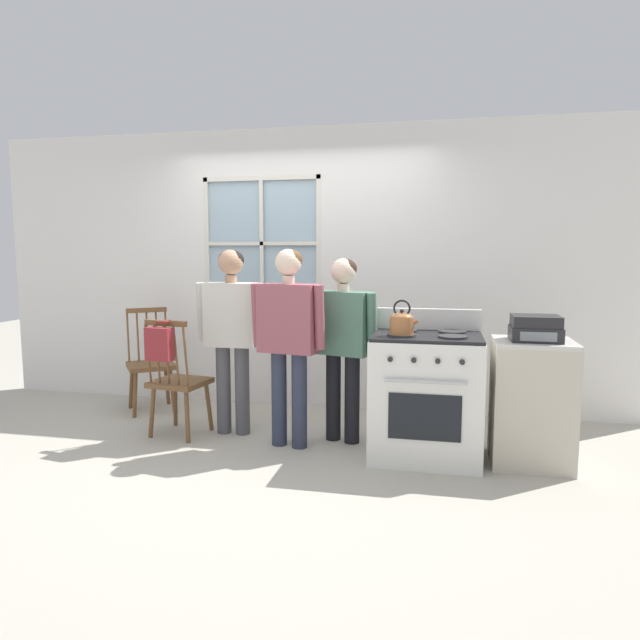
# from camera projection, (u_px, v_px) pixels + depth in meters

# --- Properties ---
(ground_plane) EXTENTS (16.00, 16.00, 0.00)m
(ground_plane) POSITION_uv_depth(u_px,v_px,m) (261.00, 452.00, 4.35)
(ground_plane) COLOR #B2AD9E
(wall_back) EXTENTS (6.40, 0.16, 2.70)m
(wall_back) POSITION_uv_depth(u_px,v_px,m) (306.00, 272.00, 5.54)
(wall_back) COLOR white
(wall_back) RESTS_ON ground_plane
(chair_by_window) EXTENTS (0.48, 0.46, 0.98)m
(chair_by_window) POSITION_uv_depth(u_px,v_px,m) (179.00, 383.00, 4.72)
(chair_by_window) COLOR brown
(chair_by_window) RESTS_ON ground_plane
(chair_near_wall) EXTENTS (0.58, 0.57, 0.98)m
(chair_near_wall) POSITION_uv_depth(u_px,v_px,m) (150.00, 365.00, 5.47)
(chair_near_wall) COLOR brown
(chair_near_wall) RESTS_ON ground_plane
(person_elderly_left) EXTENTS (0.58, 0.23, 1.54)m
(person_elderly_left) POSITION_uv_depth(u_px,v_px,m) (232.00, 323.00, 4.71)
(person_elderly_left) COLOR #4C4C51
(person_elderly_left) RESTS_ON ground_plane
(person_teen_center) EXTENTS (0.62, 0.29, 1.54)m
(person_teen_center) POSITION_uv_depth(u_px,v_px,m) (289.00, 328.00, 4.39)
(person_teen_center) COLOR #2D3347
(person_teen_center) RESTS_ON ground_plane
(person_adult_right) EXTENTS (0.59, 0.32, 1.47)m
(person_adult_right) POSITION_uv_depth(u_px,v_px,m) (343.00, 332.00, 4.51)
(person_adult_right) COLOR black
(person_adult_right) RESTS_ON ground_plane
(stove) EXTENTS (0.80, 0.68, 1.08)m
(stove) POSITION_uv_depth(u_px,v_px,m) (426.00, 395.00, 4.21)
(stove) COLOR white
(stove) RESTS_ON ground_plane
(kettle) EXTENTS (0.21, 0.17, 0.25)m
(kettle) POSITION_uv_depth(u_px,v_px,m) (402.00, 322.00, 4.05)
(kettle) COLOR #A86638
(kettle) RESTS_ON stove
(potted_plant) EXTENTS (0.11, 0.11, 0.28)m
(potted_plant) POSITION_uv_depth(u_px,v_px,m) (280.00, 299.00, 5.54)
(potted_plant) COLOR #42474C
(potted_plant) RESTS_ON wall_back
(handbag) EXTENTS (0.23, 0.21, 0.31)m
(handbag) POSITION_uv_depth(u_px,v_px,m) (160.00, 343.00, 4.46)
(handbag) COLOR maroon
(handbag) RESTS_ON chair_by_window
(side_counter) EXTENTS (0.55, 0.50, 0.90)m
(side_counter) POSITION_uv_depth(u_px,v_px,m) (532.00, 402.00, 4.08)
(side_counter) COLOR beige
(side_counter) RESTS_ON ground_plane
(stereo) EXTENTS (0.34, 0.29, 0.18)m
(stereo) POSITION_uv_depth(u_px,v_px,m) (535.00, 329.00, 3.99)
(stereo) COLOR #232326
(stereo) RESTS_ON side_counter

